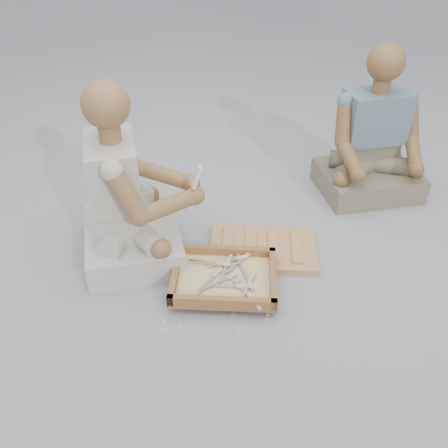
{
  "coord_description": "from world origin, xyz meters",
  "views": [
    {
      "loc": [
        0.01,
        -1.89,
        1.73
      ],
      "look_at": [
        -0.09,
        0.12,
        0.3
      ],
      "focal_mm": 40.0,
      "sensor_mm": 36.0,
      "label": 1
    }
  ],
  "objects_px": {
    "carved_panel": "(263,249)",
    "companion": "(372,147)",
    "tool_tray": "(224,278)",
    "craftsman": "(127,201)"
  },
  "relations": [
    {
      "from": "carved_panel",
      "to": "craftsman",
      "type": "xyz_separation_m",
      "value": [
        -0.72,
        -0.03,
        0.31
      ]
    },
    {
      "from": "companion",
      "to": "tool_tray",
      "type": "bearing_deg",
      "value": 33.88
    },
    {
      "from": "carved_panel",
      "to": "tool_tray",
      "type": "xyz_separation_m",
      "value": [
        -0.2,
        -0.3,
        0.04
      ]
    },
    {
      "from": "carved_panel",
      "to": "companion",
      "type": "xyz_separation_m",
      "value": [
        0.69,
        0.7,
        0.29
      ]
    },
    {
      "from": "tool_tray",
      "to": "companion",
      "type": "relative_size",
      "value": 0.55
    },
    {
      "from": "tool_tray",
      "to": "companion",
      "type": "bearing_deg",
      "value": 48.52
    },
    {
      "from": "carved_panel",
      "to": "companion",
      "type": "relative_size",
      "value": 0.62
    },
    {
      "from": "tool_tray",
      "to": "companion",
      "type": "xyz_separation_m",
      "value": [
        0.89,
        1.0,
        0.25
      ]
    },
    {
      "from": "carved_panel",
      "to": "craftsman",
      "type": "height_order",
      "value": "craftsman"
    },
    {
      "from": "tool_tray",
      "to": "companion",
      "type": "distance_m",
      "value": 1.36
    }
  ]
}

